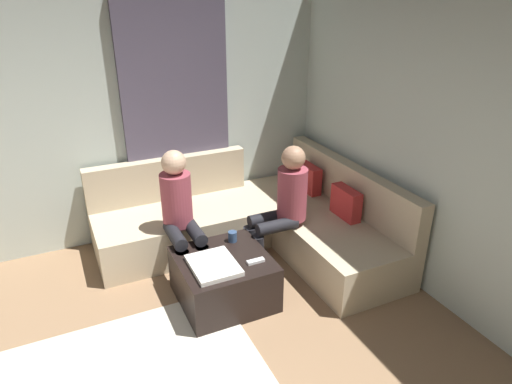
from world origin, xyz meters
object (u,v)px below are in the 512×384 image
(person_on_couch_back, at_px, (283,203))
(person_on_couch_side, at_px, (180,211))
(game_remote, at_px, (256,261))
(sectional_couch, at_px, (259,222))
(ottoman, at_px, (224,279))
(coffee_mug, at_px, (233,236))

(person_on_couch_back, relative_size, person_on_couch_side, 1.00)
(game_remote, bearing_deg, person_on_couch_side, -150.19)
(game_remote, xyz_separation_m, person_on_couch_back, (-0.47, 0.50, 0.23))
(sectional_couch, height_order, person_on_couch_side, person_on_couch_side)
(ottoman, relative_size, person_on_couch_back, 0.63)
(person_on_couch_side, bearing_deg, sectional_couch, -170.26)
(coffee_mug, height_order, game_remote, coffee_mug)
(coffee_mug, bearing_deg, ottoman, -39.29)
(ottoman, bearing_deg, sectional_couch, 135.84)
(ottoman, height_order, game_remote, game_remote)
(sectional_couch, distance_m, person_on_couch_back, 0.55)
(person_on_couch_back, bearing_deg, game_remote, 133.17)
(sectional_couch, bearing_deg, person_on_couch_side, -80.26)
(ottoman, xyz_separation_m, person_on_couch_side, (-0.54, -0.19, 0.45))
(coffee_mug, relative_size, person_on_couch_back, 0.08)
(game_remote, distance_m, person_on_couch_back, 0.73)
(sectional_couch, relative_size, coffee_mug, 26.84)
(person_on_couch_back, xyz_separation_m, person_on_couch_side, (-0.25, -0.92, 0.00))
(ottoman, relative_size, person_on_couch_side, 0.63)
(coffee_mug, bearing_deg, game_remote, 5.71)
(sectional_couch, xyz_separation_m, game_remote, (0.87, -0.45, 0.15))
(person_on_couch_back, bearing_deg, person_on_couch_side, 74.82)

